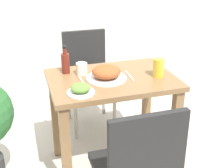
% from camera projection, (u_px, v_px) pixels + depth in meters
% --- Properties ---
extents(ground_plane, '(16.00, 16.00, 0.00)m').
position_uv_depth(ground_plane, '(112.00, 163.00, 2.48)').
color(ground_plane, '#B7B2A8').
extents(dining_table, '(0.88, 0.61, 0.74)m').
position_uv_depth(dining_table, '(112.00, 96.00, 2.24)').
color(dining_table, olive).
rests_on(dining_table, ground_plane).
extents(chair_near, '(0.42, 0.42, 0.88)m').
position_uv_depth(chair_near, '(138.00, 168.00, 1.67)').
color(chair_near, black).
rests_on(chair_near, ground_plane).
extents(chair_far, '(0.42, 0.42, 0.88)m').
position_uv_depth(chair_far, '(88.00, 74.00, 2.88)').
color(chair_far, black).
rests_on(chair_far, ground_plane).
extents(food_plate, '(0.28, 0.28, 0.10)m').
position_uv_depth(food_plate, '(106.00, 73.00, 2.13)').
color(food_plate, white).
rests_on(food_plate, dining_table).
extents(side_plate, '(0.18, 0.18, 0.07)m').
position_uv_depth(side_plate, '(81.00, 89.00, 1.93)').
color(side_plate, white).
rests_on(side_plate, dining_table).
extents(drink_cup, '(0.08, 0.08, 0.09)m').
position_uv_depth(drink_cup, '(82.00, 69.00, 2.21)').
color(drink_cup, silver).
rests_on(drink_cup, dining_table).
extents(juice_glass, '(0.08, 0.08, 0.13)m').
position_uv_depth(juice_glass, '(159.00, 68.00, 2.16)').
color(juice_glass, gold).
rests_on(juice_glass, dining_table).
extents(sauce_bottle, '(0.06, 0.06, 0.21)m').
position_uv_depth(sauce_bottle, '(65.00, 62.00, 2.22)').
color(sauce_bottle, maroon).
rests_on(sauce_bottle, dining_table).
extents(fork_utensil, '(0.01, 0.20, 0.00)m').
position_uv_depth(fork_utensil, '(82.00, 82.00, 2.10)').
color(fork_utensil, silver).
rests_on(fork_utensil, dining_table).
extents(spoon_utensil, '(0.02, 0.19, 0.00)m').
position_uv_depth(spoon_utensil, '(130.00, 76.00, 2.20)').
color(spoon_utensil, silver).
rests_on(spoon_utensil, dining_table).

